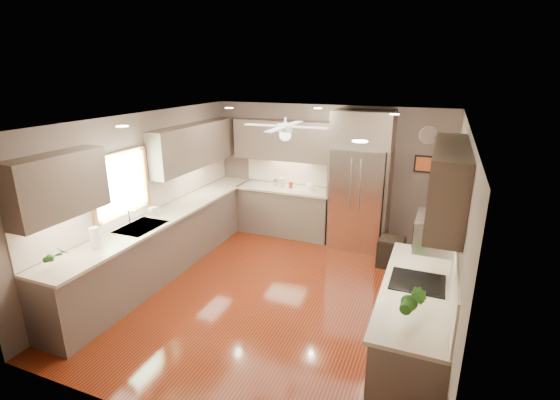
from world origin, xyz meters
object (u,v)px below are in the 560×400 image
Objects in this scene: canister_d at (291,185)px; refrigerator at (359,183)px; soap_bottle at (154,209)px; potted_plant_left at (57,255)px; bowl at (310,189)px; canister_c at (282,183)px; paper_towel at (95,237)px; potted_plant_right at (413,302)px; stool at (391,252)px; microwave at (435,232)px; canister_b at (276,182)px.

canister_d is 0.05× the size of refrigerator.
soap_bottle is 0.08× the size of refrigerator.
potted_plant_left is (0.11, -1.85, 0.06)m from soap_bottle.
canister_c is at bearing -178.97° from bowl.
bowl is at bearing 50.75° from soap_bottle.
paper_towel is (-1.16, -3.50, 0.05)m from canister_c.
canister_d is 2.66m from soap_bottle.
potted_plant_right is 0.73× the size of stool.
microwave is 1.15× the size of stool.
canister_c is 2.56m from soap_bottle.
potted_plant_right is (3.97, -1.38, 0.08)m from soap_bottle.
stool is (2.35, -0.69, -0.77)m from canister_b.
stool is at bearing -16.41° from canister_b.
canister_c is 0.35× the size of stool.
paper_towel is (-1.73, -3.51, 0.11)m from bowl.
canister_d is 0.39× the size of paper_towel.
canister_b is 0.26× the size of microwave.
potted_plant_right is at bearing -97.75° from microwave.
canister_b is at bearing 63.53° from soap_bottle.
potted_plant_right is at bearing -19.23° from soap_bottle.
microwave is (2.97, -2.77, 0.47)m from canister_b.
canister_b is at bearing 178.66° from bowl.
canister_b is 0.06× the size of refrigerator.
microwave is 2.50m from stool.
microwave is at bearing -7.28° from soap_bottle.
refrigerator is at bearing -2.30° from canister_b.
stool is at bearing 99.66° from potted_plant_right.
soap_bottle is 0.90× the size of bowl.
refrigerator is at bearing -1.51° from canister_c.
potted_plant_right is 1.20× the size of paper_towel.
canister_c is 0.47× the size of potted_plant_right.
potted_plant_left is 0.58m from paper_towel.
canister_b is at bearing 73.83° from paper_towel.
potted_plant_left is 1.07× the size of paper_towel.
microwave is (2.26, -2.76, 0.51)m from bowl.
bowl is at bearing 157.66° from stool.
soap_bottle is 4.21m from potted_plant_right.
refrigerator is 3.03m from microwave.
bowl is at bearing 67.25° from potted_plant_left.
microwave is (0.12, 0.86, 0.36)m from potted_plant_right.
canister_d is 1.34m from refrigerator.
microwave is at bearing -46.11° from canister_d.
soap_bottle is 4.15m from microwave.
bowl is 0.43× the size of stool.
microwave reaches higher than canister_d.
refrigerator is (-1.21, 3.57, 0.07)m from potted_plant_right.
stool is at bearing -41.50° from refrigerator.
soap_bottle is 0.64× the size of paper_towel.
soap_bottle is at bearing -122.79° from canister_d.
refrigerator reaches higher than canister_c.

